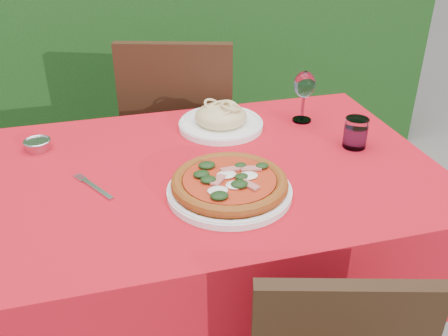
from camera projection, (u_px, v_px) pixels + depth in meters
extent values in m
cube|color=black|center=(143.00, 23.00, 2.69)|extent=(3.20, 0.55, 1.60)
cube|color=#4D3018|center=(213.00, 175.00, 1.43)|extent=(1.20, 0.80, 0.04)
cylinder|color=#4D3018|center=(423.00, 318.00, 1.44)|extent=(0.05, 0.05, 0.70)
cylinder|color=#4D3018|center=(43.00, 238.00, 1.77)|extent=(0.05, 0.05, 0.70)
cylinder|color=#4D3018|center=(323.00, 196.00, 2.02)|extent=(0.05, 0.05, 0.70)
cube|color=red|center=(213.00, 213.00, 1.49)|extent=(1.26, 0.86, 0.32)
cube|color=black|center=(184.00, 142.00, 2.19)|extent=(0.54, 0.54, 0.04)
cube|color=black|center=(176.00, 105.00, 1.89)|extent=(0.42, 0.16, 0.47)
cylinder|color=black|center=(227.00, 170.00, 2.46)|extent=(0.04, 0.04, 0.44)
cylinder|color=black|center=(152.00, 169.00, 2.47)|extent=(0.04, 0.04, 0.44)
cylinder|color=black|center=(224.00, 212.00, 2.14)|extent=(0.04, 0.04, 0.44)
cylinder|color=black|center=(139.00, 211.00, 2.15)|extent=(0.04, 0.04, 0.44)
cylinder|color=white|center=(229.00, 192.00, 1.28)|extent=(0.32, 0.32, 0.02)
cylinder|color=#AE5918|center=(229.00, 185.00, 1.27)|extent=(0.38, 0.38, 0.02)
cylinder|color=#960B09|center=(230.00, 180.00, 1.26)|extent=(0.31, 0.31, 0.01)
cylinder|color=white|center=(221.00, 125.00, 1.64)|extent=(0.28, 0.28, 0.02)
ellipsoid|color=beige|center=(221.00, 116.00, 1.62)|extent=(0.21, 0.21, 0.08)
cylinder|color=white|center=(356.00, 133.00, 1.50)|extent=(0.07, 0.07, 0.09)
cylinder|color=#9BBCD2|center=(355.00, 137.00, 1.50)|extent=(0.06, 0.06, 0.07)
cylinder|color=silver|center=(302.00, 120.00, 1.69)|extent=(0.06, 0.06, 0.01)
cylinder|color=silver|center=(303.00, 107.00, 1.66)|extent=(0.01, 0.01, 0.09)
ellipsoid|color=silver|center=(305.00, 84.00, 1.63)|extent=(0.07, 0.07, 0.09)
cube|color=#B1B1B8|center=(97.00, 189.00, 1.30)|extent=(0.11, 0.17, 0.00)
cylinder|color=#B1B1B8|center=(38.00, 145.00, 1.50)|extent=(0.07, 0.07, 0.03)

